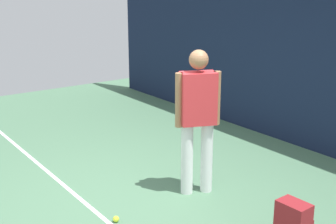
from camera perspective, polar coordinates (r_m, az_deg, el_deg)
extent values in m
plane|color=#4C7556|center=(5.27, -3.57, -11.22)|extent=(12.00, 12.00, 0.00)
cube|color=#141E38|center=(6.86, 17.90, 6.99)|extent=(10.00, 0.10, 2.85)
cube|color=white|center=(5.05, -8.59, -12.69)|extent=(9.00, 0.05, 0.00)
cylinder|color=white|center=(5.38, 4.88, -5.71)|extent=(0.14, 0.14, 0.85)
cylinder|color=white|center=(5.32, 2.40, -5.94)|extent=(0.14, 0.14, 0.85)
cube|color=red|center=(5.12, 3.79, 1.73)|extent=(0.36, 0.45, 0.60)
sphere|color=#9E704C|center=(5.03, 3.88, 6.59)|extent=(0.22, 0.22, 0.22)
cylinder|color=#9E704C|center=(5.19, 6.12, 1.75)|extent=(0.09, 0.09, 0.62)
cylinder|color=#9E704C|center=(5.07, 1.40, 1.48)|extent=(0.09, 0.09, 0.62)
cube|color=maroon|center=(4.55, 15.40, -13.39)|extent=(0.31, 0.21, 0.44)
sphere|color=#CCE033|center=(4.89, -6.55, -13.21)|extent=(0.07, 0.07, 0.07)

